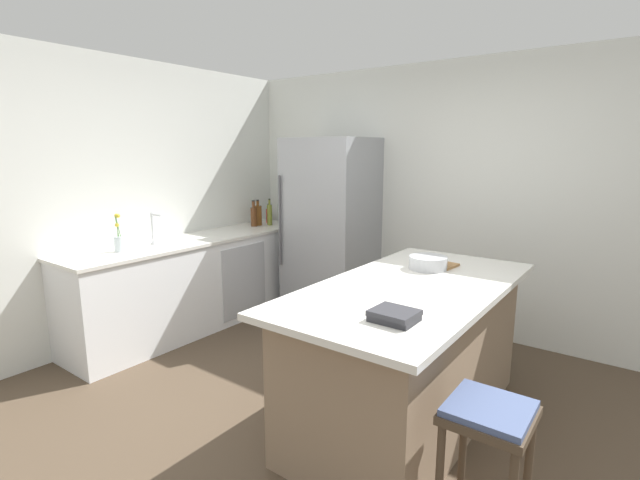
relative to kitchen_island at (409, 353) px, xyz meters
name	(u,v)px	position (x,y,z in m)	size (l,w,h in m)	color
ground_plane	(318,432)	(-0.39, -0.47, -0.47)	(7.20, 7.20, 0.00)	#4C3D2D
wall_rear	(456,199)	(-0.39, 1.78, 0.83)	(6.00, 0.10, 2.60)	silver
wall_left	(99,203)	(-2.84, -0.47, 0.83)	(0.10, 6.00, 2.60)	silver
counter_run_left	(199,281)	(-2.48, 0.30, -0.02)	(0.65, 2.69, 0.91)	white
kitchen_island	(409,353)	(0.00, 0.00, 0.00)	(1.01, 2.03, 0.93)	#8E755B
refrigerator	(331,228)	(-1.60, 1.37, 0.47)	(0.85, 0.75, 1.89)	#93969B
bar_stool	(488,432)	(0.71, -0.69, 0.08)	(0.36, 0.36, 0.68)	#473828
sink_faucet	(153,228)	(-2.53, -0.15, 0.59)	(0.15, 0.05, 0.30)	silver
flower_vase	(119,241)	(-2.50, -0.50, 0.53)	(0.08, 0.08, 0.33)	silver
gin_bottle	(281,213)	(-2.43, 1.53, 0.56)	(0.07, 0.07, 0.33)	#8CB79E
hot_sauce_bottle	(268,216)	(-2.56, 1.44, 0.52)	(0.05, 0.05, 0.23)	red
olive_oil_bottle	(270,214)	(-2.44, 1.33, 0.56)	(0.06, 0.06, 0.31)	olive
whiskey_bottle	(258,215)	(-2.54, 1.24, 0.55)	(0.09, 0.09, 0.30)	brown
syrup_bottle	(254,216)	(-2.52, 1.16, 0.55)	(0.07, 0.07, 0.30)	#5B3319
cookbook_stack	(394,316)	(0.20, -0.63, 0.49)	(0.23, 0.20, 0.06)	#2D2D33
mixing_bowl	(428,263)	(-0.08, 0.43, 0.51)	(0.27, 0.27, 0.09)	#B2B5BA
cutting_board	(436,264)	(-0.08, 0.56, 0.47)	(0.30, 0.24, 0.02)	#9E7042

